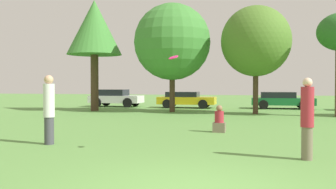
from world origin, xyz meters
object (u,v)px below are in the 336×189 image
object	(u,v)px
frisbee	(173,57)
tree_2	(256,41)
parked_car_white	(115,98)
person_thrower	(49,108)
tree_1	(172,42)
parked_car_yellow	(186,99)
person_catcher	(307,118)
bystander_sitting	(219,121)
tree_0	(94,28)
parked_car_green	(281,100)

from	to	relation	value
frisbee	tree_2	bearing A→B (deg)	84.21
parked_car_white	person_thrower	bearing A→B (deg)	-74.74
tree_1	parked_car_white	size ratio (longest dim) A/B	1.65
tree_1	parked_car_white	world-z (taller)	tree_1
parked_car_white	parked_car_yellow	xyz separation A→B (m)	(5.62, -0.09, -0.08)
tree_2	person_catcher	bearing A→B (deg)	-83.27
bystander_sitting	tree_2	bearing A→B (deg)	84.27
person_thrower	frisbee	size ratio (longest dim) A/B	7.78
tree_0	parked_car_green	world-z (taller)	tree_0
parked_car_white	frisbee	bearing A→B (deg)	-65.46
bystander_sitting	parked_car_white	world-z (taller)	parked_car_white
tree_0	tree_1	size ratio (longest dim) A/B	1.07
person_thrower	tree_0	xyz separation A→B (m)	(-5.06, 13.04, 4.32)
tree_0	tree_2	distance (m)	10.21
person_thrower	parked_car_white	distance (m)	18.72
person_catcher	person_thrower	bearing A→B (deg)	-0.00
person_thrower	tree_1	world-z (taller)	tree_1
person_thrower	parked_car_green	distance (m)	19.64
frisbee	tree_2	size ratio (longest dim) A/B	0.04
person_thrower	person_catcher	distance (m)	6.69
tree_1	parked_car_white	xyz separation A→B (m)	(-5.74, 4.57, -3.60)
person_catcher	parked_car_green	bearing A→B (deg)	-86.22
person_thrower	frisbee	distance (m)	3.98
bystander_sitting	tree_0	bearing A→B (deg)	135.46
tree_1	parked_car_yellow	bearing A→B (deg)	91.55
person_catcher	tree_2	distance (m)	13.88
tree_2	parked_car_yellow	xyz separation A→B (m)	(-5.14, 4.78, -3.53)
tree_0	tree_1	world-z (taller)	tree_0
person_catcher	frisbee	distance (m)	3.26
parked_car_yellow	parked_car_green	size ratio (longest dim) A/B	0.98
tree_1	parked_car_white	bearing A→B (deg)	141.49
person_thrower	parked_car_green	size ratio (longest dim) A/B	0.44
person_catcher	parked_car_green	xyz separation A→B (m)	(-0.01, 18.92, -0.29)
bystander_sitting	tree_2	world-z (taller)	tree_2
parked_car_white	tree_2	bearing A→B (deg)	-26.73
tree_2	parked_car_white	xyz separation A→B (m)	(-10.76, 4.87, -3.45)
parked_car_yellow	parked_car_green	xyz separation A→B (m)	(6.71, 0.74, -0.00)
person_thrower	tree_1	distance (m)	13.67
tree_1	parked_car_green	bearing A→B (deg)	38.34
bystander_sitting	tree_2	xyz separation A→B (m)	(0.91, 9.02, 3.78)
parked_car_yellow	tree_1	bearing A→B (deg)	-90.85
frisbee	tree_1	distance (m)	14.51
frisbee	bystander_sitting	xyz separation A→B (m)	(0.47, 4.58, -1.90)
tree_1	frisbee	bearing A→B (deg)	-75.32
person_thrower	person_catcher	bearing A→B (deg)	-0.00
bystander_sitting	tree_1	bearing A→B (deg)	113.82
person_catcher	parked_car_green	world-z (taller)	person_catcher
person_thrower	bystander_sitting	xyz separation A→B (m)	(4.18, 3.94, -0.61)
frisbee	person_thrower	bearing A→B (deg)	170.26
person_catcher	frisbee	world-z (taller)	frisbee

